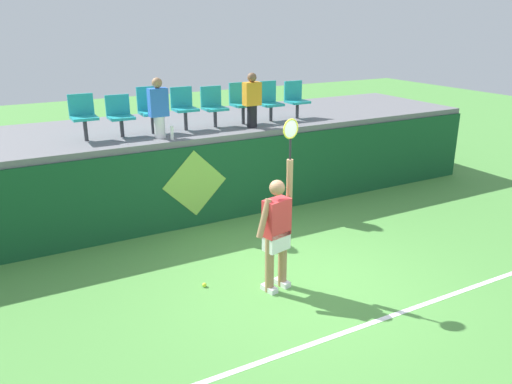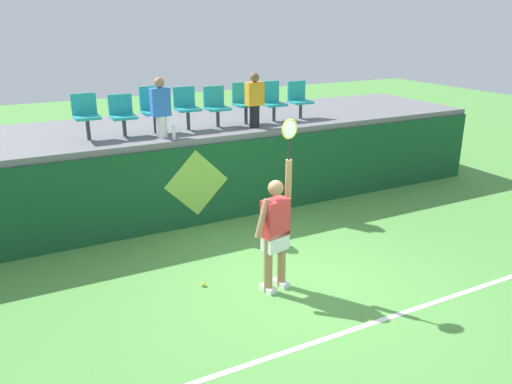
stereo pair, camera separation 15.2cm
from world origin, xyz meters
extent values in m
plane|color=#519342|center=(0.00, 0.00, 0.00)|extent=(40.00, 40.00, 0.00)
cube|color=#144C28|center=(0.00, 2.87, 0.78)|extent=(12.90, 0.20, 1.56)
cube|color=slate|center=(0.00, 4.34, 1.62)|extent=(12.90, 3.03, 0.12)
cube|color=white|center=(0.00, -1.35, 0.00)|extent=(11.61, 0.08, 0.01)
cube|color=white|center=(-0.53, 0.00, 0.04)|extent=(0.17, 0.28, 0.08)
cube|color=white|center=(-0.28, 0.06, 0.04)|extent=(0.17, 0.28, 0.08)
cylinder|color=#A87A56|center=(-0.53, 0.00, 0.42)|extent=(0.13, 0.13, 0.85)
cylinder|color=#A87A56|center=(-0.28, 0.06, 0.42)|extent=(0.13, 0.13, 0.85)
cube|color=white|center=(-0.41, 0.03, 0.77)|extent=(0.40, 0.29, 0.28)
cube|color=red|center=(-0.41, 0.03, 1.12)|extent=(0.42, 0.30, 0.54)
sphere|color=#A87A56|center=(-0.41, 0.03, 1.56)|extent=(0.22, 0.22, 0.22)
cylinder|color=#A87A56|center=(-0.64, -0.02, 1.17)|extent=(0.27, 0.14, 0.55)
cylinder|color=#A87A56|center=(-0.17, 0.08, 1.63)|extent=(0.09, 0.09, 0.58)
cylinder|color=black|center=(-0.17, 0.08, 2.07)|extent=(0.03, 0.03, 0.30)
torus|color=gold|center=(-0.17, 0.08, 2.35)|extent=(0.28, 0.08, 0.28)
ellipsoid|color=silver|center=(-0.17, 0.08, 2.35)|extent=(0.24, 0.07, 0.24)
sphere|color=#D1E533|center=(-1.32, 0.56, 0.03)|extent=(0.07, 0.07, 0.07)
cylinder|color=white|center=(-0.85, 2.99, 1.81)|extent=(0.06, 0.06, 0.25)
cylinder|color=#38383D|center=(-2.23, 3.64, 1.87)|extent=(0.07, 0.07, 0.39)
cube|color=teal|center=(-2.23, 3.64, 2.09)|extent=(0.44, 0.42, 0.05)
cube|color=teal|center=(-2.23, 3.83, 2.31)|extent=(0.44, 0.04, 0.38)
cylinder|color=#38383D|center=(-1.58, 3.64, 1.85)|extent=(0.07, 0.07, 0.34)
cube|color=teal|center=(-1.58, 3.64, 2.04)|extent=(0.44, 0.42, 0.05)
cube|color=teal|center=(-1.58, 3.83, 2.25)|extent=(0.44, 0.04, 0.37)
cylinder|color=#38383D|center=(-0.99, 3.64, 1.87)|extent=(0.07, 0.07, 0.37)
cube|color=teal|center=(-0.99, 3.64, 2.08)|extent=(0.44, 0.42, 0.05)
cube|color=teal|center=(-0.99, 3.83, 2.33)|extent=(0.44, 0.04, 0.45)
cylinder|color=#38383D|center=(-0.33, 3.64, 1.87)|extent=(0.07, 0.07, 0.38)
cube|color=teal|center=(-0.33, 3.64, 2.09)|extent=(0.44, 0.42, 0.05)
cube|color=teal|center=(-0.33, 3.83, 2.31)|extent=(0.44, 0.04, 0.39)
cylinder|color=#38383D|center=(0.30, 3.64, 1.85)|extent=(0.07, 0.07, 0.35)
cube|color=teal|center=(0.30, 3.64, 2.05)|extent=(0.44, 0.42, 0.05)
cube|color=teal|center=(0.30, 3.83, 2.28)|extent=(0.44, 0.04, 0.40)
cylinder|color=#38383D|center=(0.94, 3.64, 1.87)|extent=(0.07, 0.07, 0.37)
cube|color=teal|center=(0.94, 3.64, 2.08)|extent=(0.44, 0.42, 0.05)
cube|color=teal|center=(0.94, 3.83, 2.31)|extent=(0.44, 0.04, 0.41)
cylinder|color=#38383D|center=(1.60, 3.64, 1.84)|extent=(0.07, 0.07, 0.33)
cube|color=teal|center=(1.60, 3.64, 2.03)|extent=(0.44, 0.42, 0.05)
cube|color=teal|center=(1.60, 3.83, 2.28)|extent=(0.44, 0.04, 0.44)
cylinder|color=#38383D|center=(2.27, 3.64, 1.85)|extent=(0.07, 0.07, 0.33)
cube|color=teal|center=(2.27, 3.64, 2.04)|extent=(0.44, 0.42, 0.05)
cube|color=teal|center=(2.27, 3.83, 2.27)|extent=(0.44, 0.04, 0.41)
cylinder|color=black|center=(0.94, 3.26, 1.90)|extent=(0.20, 0.20, 0.45)
cube|color=orange|center=(0.94, 3.26, 2.35)|extent=(0.34, 0.20, 0.45)
sphere|color=brown|center=(0.94, 3.26, 2.67)|extent=(0.18, 0.18, 0.18)
cylinder|color=white|center=(-0.99, 3.25, 1.88)|extent=(0.20, 0.20, 0.40)
cube|color=blue|center=(-0.99, 3.25, 2.33)|extent=(0.34, 0.20, 0.50)
sphere|color=#A87A56|center=(-0.99, 3.25, 2.68)|extent=(0.19, 0.19, 0.19)
cube|color=#144C28|center=(-0.53, 2.77, 0.00)|extent=(0.90, 0.01, 0.00)
plane|color=#8CC64C|center=(-0.53, 2.76, 0.86)|extent=(1.27, 0.00, 1.27)
camera|label=1|loc=(-3.83, -5.64, 3.78)|focal=35.63mm
camera|label=2|loc=(-3.70, -5.71, 3.78)|focal=35.63mm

